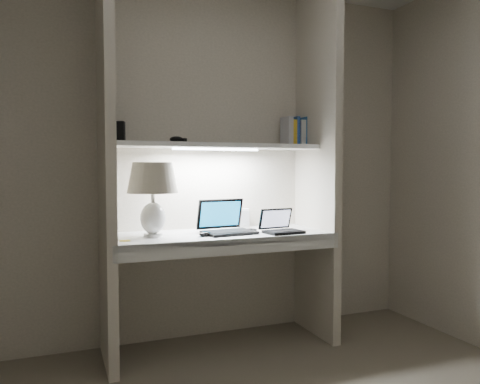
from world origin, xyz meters
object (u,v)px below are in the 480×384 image
table_lamp (153,187)px  book_row (296,132)px  laptop_netbook (281,227)px  speaker (242,218)px  laptop_main (226,225)px

table_lamp → book_row: 1.18m
laptop_netbook → book_row: size_ratio=1.25×
table_lamp → laptop_netbook: (0.83, -0.12, -0.28)m
laptop_netbook → speaker: 0.38m
speaker → book_row: 0.75m
table_lamp → laptop_netbook: 0.88m
speaker → book_row: size_ratio=0.65×
laptop_main → speaker: 0.31m
table_lamp → speaker: bearing=18.6°
laptop_netbook → book_row: (0.27, 0.29, 0.66)m
laptop_main → laptop_netbook: (0.35, -0.12, -0.01)m
table_lamp → laptop_netbook: table_lamp is taller
table_lamp → speaker: (0.69, 0.23, -0.25)m
laptop_main → book_row: bearing=9.1°
table_lamp → speaker: size_ratio=3.41×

